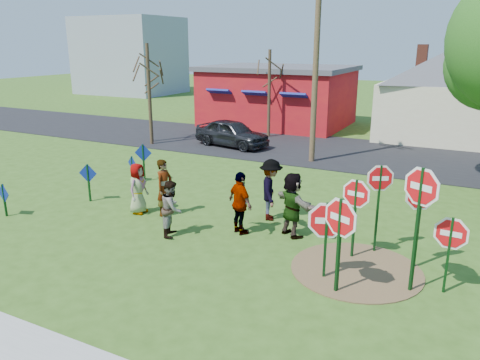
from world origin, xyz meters
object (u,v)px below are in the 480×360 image
(stop_sign_c, at_px, (420,202))
(stop_sign_d, at_px, (421,201))
(person_b, at_px, (164,188))
(utility_pole, at_px, (316,65))
(stop_sign_a, at_px, (340,225))
(suv, at_px, (232,133))
(stop_sign_b, at_px, (380,187))
(person_a, at_px, (138,188))

(stop_sign_c, height_order, stop_sign_d, stop_sign_c)
(person_b, relative_size, utility_pole, 0.22)
(stop_sign_a, distance_m, suv, 15.48)
(suv, distance_m, utility_pole, 6.22)
(person_b, bearing_deg, stop_sign_a, -107.47)
(stop_sign_b, xyz_separation_m, stop_sign_d, (1.07, -0.48, -0.09))
(stop_sign_d, distance_m, person_a, 8.63)
(suv, relative_size, utility_pole, 0.50)
(suv, bearing_deg, person_b, -152.74)
(stop_sign_a, relative_size, stop_sign_b, 0.94)
(person_a, bearing_deg, suv, 6.98)
(person_a, relative_size, utility_pole, 0.20)
(person_b, bearing_deg, stop_sign_d, -89.33)
(stop_sign_a, height_order, utility_pole, utility_pole)
(person_a, bearing_deg, stop_sign_c, -102.38)
(person_a, height_order, suv, person_a)
(stop_sign_c, bearing_deg, utility_pole, 147.26)
(stop_sign_c, bearing_deg, stop_sign_d, 122.26)
(stop_sign_d, bearing_deg, stop_sign_b, 122.84)
(stop_sign_c, xyz_separation_m, utility_pole, (-5.84, 10.40, 2.28))
(person_a, bearing_deg, stop_sign_a, -110.00)
(stop_sign_d, xyz_separation_m, person_a, (-8.58, -0.01, -0.90))
(person_b, bearing_deg, person_a, 108.43)
(stop_sign_c, distance_m, stop_sign_d, 1.33)
(stop_sign_b, bearing_deg, person_b, 154.67)
(stop_sign_a, relative_size, stop_sign_c, 0.78)
(stop_sign_a, xyz_separation_m, stop_sign_b, (0.32, 2.53, 0.23))
(stop_sign_a, bearing_deg, stop_sign_b, 107.57)
(stop_sign_c, relative_size, person_b, 1.65)
(person_a, height_order, utility_pole, utility_pole)
(stop_sign_b, bearing_deg, stop_sign_a, -124.65)
(person_b, bearing_deg, utility_pole, -10.00)
(stop_sign_d, bearing_deg, suv, 102.76)
(stop_sign_a, bearing_deg, utility_pole, 136.10)
(stop_sign_b, distance_m, utility_pole, 10.18)
(stop_sign_c, height_order, utility_pole, utility_pole)
(stop_sign_b, distance_m, stop_sign_c, 2.11)
(person_b, bearing_deg, stop_sign_c, -98.45)
(suv, bearing_deg, utility_pole, -92.64)
(stop_sign_b, bearing_deg, stop_sign_d, -51.50)
(stop_sign_a, height_order, stop_sign_c, stop_sign_c)
(stop_sign_d, height_order, suv, stop_sign_d)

